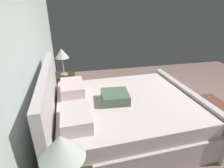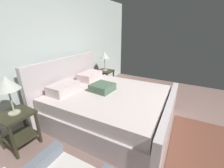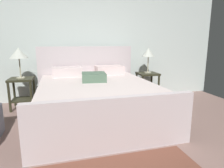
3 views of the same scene
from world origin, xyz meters
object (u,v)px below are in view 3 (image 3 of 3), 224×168
Objects in this scene: nightstand_right at (147,81)px; nightstand_left at (22,88)px; table_lamp_left at (19,54)px; table_lamp_right at (148,53)px; bed at (96,98)px.

nightstand_left is (-2.64, -0.09, 0.00)m from nightstand_right.
table_lamp_left reaches higher than nightstand_right.
nightstand_right is 1.07× the size of table_lamp_right.
table_lamp_right is (0.00, 0.00, 0.64)m from nightstand_right.
nightstand_left is at bearing -177.96° from nightstand_right.
nightstand_left is (-2.64, -0.09, -0.64)m from table_lamp_right.
table_lamp_left is (-1.32, 0.79, 0.72)m from bed.
nightstand_left is at bearing 148.97° from bed.
table_lamp_left is at bearing 148.97° from bed.
bed is 1.59m from nightstand_right.
nightstand_right is 1.04× the size of table_lamp_left.
bed is 1.70m from table_lamp_left.
nightstand_right is at bearing -104.04° from table_lamp_right.
table_lamp_left reaches higher than table_lamp_right.
table_lamp_left is (-0.00, 0.00, 0.66)m from nightstand_left.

